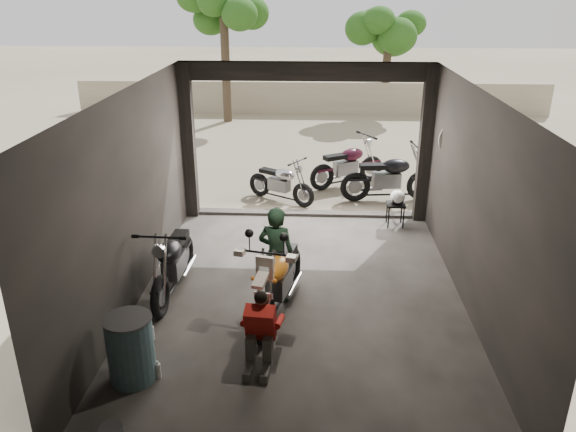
# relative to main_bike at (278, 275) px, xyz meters

# --- Properties ---
(ground) EXTENTS (80.00, 80.00, 0.00)m
(ground) POSITION_rel_main_bike_xyz_m (0.31, 0.42, -0.65)
(ground) COLOR #7A6D56
(ground) RESTS_ON ground
(garage) EXTENTS (7.00, 7.13, 3.20)m
(garage) POSITION_rel_main_bike_xyz_m (0.31, 0.97, 0.63)
(garage) COLOR #2D2B28
(garage) RESTS_ON ground
(boundary_wall) EXTENTS (18.00, 0.30, 1.20)m
(boundary_wall) POSITION_rel_main_bike_xyz_m (0.31, 14.42, -0.05)
(boundary_wall) COLOR gray
(boundary_wall) RESTS_ON ground
(tree_left) EXTENTS (2.20, 2.20, 5.60)m
(tree_left) POSITION_rel_main_bike_xyz_m (-2.69, 12.92, 3.34)
(tree_left) COLOR #382B1E
(tree_left) RESTS_ON ground
(tree_right) EXTENTS (2.20, 2.20, 5.00)m
(tree_right) POSITION_rel_main_bike_xyz_m (3.11, 14.42, 2.91)
(tree_right) COLOR #382B1E
(tree_right) RESTS_ON ground
(main_bike) EXTENTS (1.21, 2.08, 1.30)m
(main_bike) POSITION_rel_main_bike_xyz_m (0.00, 0.00, 0.00)
(main_bike) COLOR silver
(main_bike) RESTS_ON ground
(left_bike) EXTENTS (0.82, 1.83, 1.22)m
(left_bike) POSITION_rel_main_bike_xyz_m (-1.69, 0.56, -0.04)
(left_bike) COLOR black
(left_bike) RESTS_ON ground
(outside_bike_a) EXTENTS (1.64, 1.36, 1.04)m
(outside_bike_a) POSITION_rel_main_bike_xyz_m (-0.26, 4.74, -0.13)
(outside_bike_a) COLOR black
(outside_bike_a) RESTS_ON ground
(outside_bike_b) EXTENTS (1.93, 1.58, 1.22)m
(outside_bike_b) POSITION_rel_main_bike_xyz_m (1.29, 5.92, -0.04)
(outside_bike_b) COLOR #471125
(outside_bike_b) RESTS_ON ground
(outside_bike_c) EXTENTS (1.99, 1.00, 1.29)m
(outside_bike_c) POSITION_rel_main_bike_xyz_m (2.17, 4.92, -0.00)
(outside_bike_c) COLOR black
(outside_bike_c) RESTS_ON ground
(rider) EXTENTS (0.64, 0.50, 1.55)m
(rider) POSITION_rel_main_bike_xyz_m (-0.05, 0.40, 0.13)
(rider) COLOR black
(rider) RESTS_ON ground
(mechanic) EXTENTS (0.56, 0.73, 0.99)m
(mechanic) POSITION_rel_main_bike_xyz_m (-0.16, -1.30, -0.15)
(mechanic) COLOR red
(mechanic) RESTS_ON ground
(stool) EXTENTS (0.36, 0.36, 0.49)m
(stool) POSITION_rel_main_bike_xyz_m (2.14, 3.42, -0.23)
(stool) COLOR black
(stool) RESTS_ON ground
(helmet) EXTENTS (0.40, 0.40, 0.28)m
(helmet) POSITION_rel_main_bike_xyz_m (2.16, 3.42, -0.01)
(helmet) COLOR white
(helmet) RESTS_ON stool
(oil_drum) EXTENTS (0.57, 0.57, 0.88)m
(oil_drum) POSITION_rel_main_bike_xyz_m (-1.69, -1.61, -0.21)
(oil_drum) COLOR #40636C
(oil_drum) RESTS_ON ground
(sign_post) EXTENTS (0.77, 0.08, 2.31)m
(sign_post) POSITION_rel_main_bike_xyz_m (3.14, 3.00, 0.90)
(sign_post) COLOR black
(sign_post) RESTS_ON ground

